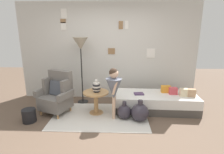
{
  "coord_description": "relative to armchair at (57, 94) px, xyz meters",
  "views": [
    {
      "loc": [
        0.3,
        -2.98,
        1.88
      ],
      "look_at": [
        0.15,
        0.95,
        0.85
      ],
      "focal_mm": 28.91,
      "sensor_mm": 36.0,
      "label": 1
    }
  ],
  "objects": [
    {
      "name": "ground_plane",
      "position": [
        1.13,
        -0.9,
        -0.44
      ],
      "size": [
        12.0,
        12.0,
        0.0
      ],
      "primitive_type": "plane",
      "color": "brown"
    },
    {
      "name": "gallery_wall",
      "position": [
        1.13,
        1.05,
        0.86
      ],
      "size": [
        4.8,
        0.12,
        2.6
      ],
      "color": "beige",
      "rests_on": "ground"
    },
    {
      "name": "rug",
      "position": [
        1.01,
        -0.19,
        -0.43
      ],
      "size": [
        2.1,
        1.36,
        0.01
      ],
      "primitive_type": "cube",
      "color": "silver",
      "rests_on": "ground"
    },
    {
      "name": "armchair",
      "position": [
        0.0,
        0.0,
        0.0
      ],
      "size": [
        0.88,
        0.78,
        0.97
      ],
      "color": "tan",
      "rests_on": "ground"
    },
    {
      "name": "daybed",
      "position": [
        2.32,
        0.21,
        -0.24
      ],
      "size": [
        1.93,
        0.87,
        0.4
      ],
      "color": "#4C4742",
      "rests_on": "ground"
    },
    {
      "name": "pillow_head",
      "position": [
        3.09,
        0.07,
        0.05
      ],
      "size": [
        0.19,
        0.14,
        0.18
      ],
      "primitive_type": "cube",
      "rotation": [
        0.0,
        0.0,
        -0.12
      ],
      "color": "tan",
      "rests_on": "daybed"
    },
    {
      "name": "pillow_mid",
      "position": [
        2.92,
        0.1,
        0.05
      ],
      "size": [
        0.17,
        0.13,
        0.18
      ],
      "primitive_type": "cube",
      "rotation": [
        0.0,
        0.0,
        -0.06
      ],
      "color": "beige",
      "rests_on": "daybed"
    },
    {
      "name": "pillow_back",
      "position": [
        2.72,
        0.22,
        0.04
      ],
      "size": [
        0.19,
        0.12,
        0.16
      ],
      "primitive_type": "cube",
      "rotation": [
        0.0,
        0.0,
        0.01
      ],
      "color": "#D64C56",
      "rests_on": "daybed"
    },
    {
      "name": "pillow_extra",
      "position": [
        2.58,
        0.33,
        0.05
      ],
      "size": [
        0.22,
        0.12,
        0.17
      ],
      "primitive_type": "cube",
      "rotation": [
        0.0,
        0.0,
        0.01
      ],
      "color": "orange",
      "rests_on": "daybed"
    },
    {
      "name": "side_table",
      "position": [
        0.91,
        -0.04,
        -0.06
      ],
      "size": [
        0.58,
        0.58,
        0.52
      ],
      "color": "tan",
      "rests_on": "ground"
    },
    {
      "name": "vase_striped",
      "position": [
        0.93,
        -0.03,
        0.2
      ],
      "size": [
        0.19,
        0.19,
        0.28
      ],
      "color": "black",
      "rests_on": "side_table"
    },
    {
      "name": "floor_lamp",
      "position": [
        0.47,
        0.62,
        1.04
      ],
      "size": [
        0.38,
        0.38,
        1.71
      ],
      "color": "black",
      "rests_on": "ground"
    },
    {
      "name": "person_child",
      "position": [
        1.33,
        -0.25,
        0.27
      ],
      "size": [
        0.34,
        0.34,
        1.12
      ],
      "color": "#D8AD8E",
      "rests_on": "ground"
    },
    {
      "name": "book_on_daybed",
      "position": [
        1.91,
        0.17,
        -0.02
      ],
      "size": [
        0.24,
        0.18,
        0.03
      ],
      "primitive_type": "cube",
      "rotation": [
        0.0,
        0.0,
        0.1
      ],
      "color": "#513B5F",
      "rests_on": "daybed"
    },
    {
      "name": "demijohn_near",
      "position": [
        1.55,
        -0.27,
        -0.28
      ],
      "size": [
        0.31,
        0.31,
        0.39
      ],
      "color": "#332D38",
      "rests_on": "ground"
    },
    {
      "name": "demijohn_far",
      "position": [
        1.88,
        -0.36,
        -0.25
      ],
      "size": [
        0.38,
        0.38,
        0.46
      ],
      "color": "#332D38",
      "rests_on": "ground"
    },
    {
      "name": "magazine_basket",
      "position": [
        -0.45,
        -0.5,
        -0.3
      ],
      "size": [
        0.28,
        0.28,
        0.28
      ],
      "primitive_type": "cylinder",
      "color": "black",
      "rests_on": "ground"
    }
  ]
}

